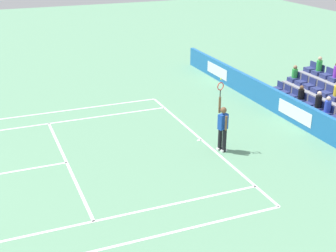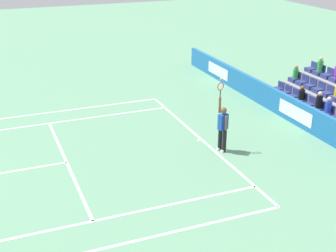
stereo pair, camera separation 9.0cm
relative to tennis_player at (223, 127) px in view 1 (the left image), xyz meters
The scene contains 9 objects.
line_baseline 1.58m from the tennis_player, 12.96° to the left, with size 10.97×0.10×0.01m, color white.
line_service 5.97m from the tennis_player, 78.24° to the left, with size 8.23×0.10×0.01m, color white.
line_singles_sideline_left 8.24m from the tennis_player, 49.49° to the left, with size 0.10×11.89×0.01m, color white.
line_singles_sideline_right 6.94m from the tennis_player, 115.10° to the left, with size 0.10×11.89×0.01m, color white.
line_doubles_sideline_left 9.19m from the tennis_player, 42.94° to the left, with size 0.10×11.89×0.01m, color white.
line_doubles_sideline_right 7.62m from the tennis_player, 124.55° to the left, with size 0.10×11.89×0.01m, color white.
line_centre_mark 1.60m from the tennis_player, 17.40° to the left, with size 0.10×0.20×0.01m, color white.
sponsor_barrier 4.50m from the tennis_player, 74.44° to the right, with size 21.83×0.22×1.09m.
tennis_player is the anchor object (origin of this frame).
Camera 1 is at (-15.76, -4.01, 7.81)m, focal length 50.49 mm.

